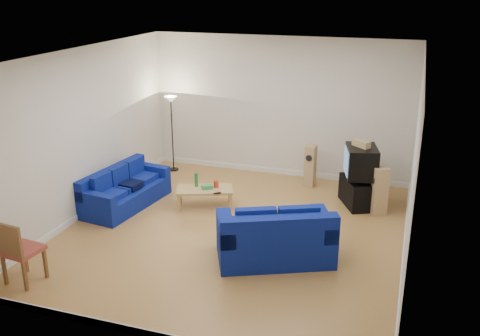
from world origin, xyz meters
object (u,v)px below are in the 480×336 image
(coffee_table, at_px, (205,191))
(sofa_loveseat, at_px, (275,241))
(tv_stand, at_px, (358,192))
(television, at_px, (361,162))
(sofa_three_seat, at_px, (124,192))

(coffee_table, bearing_deg, sofa_loveseat, -40.87)
(sofa_loveseat, relative_size, tv_stand, 2.32)
(coffee_table, xyz_separation_m, television, (2.93, 1.04, 0.60))
(sofa_three_seat, relative_size, television, 2.33)
(television, bearing_deg, sofa_three_seat, -85.77)
(sofa_three_seat, distance_m, television, 4.80)
(sofa_three_seat, height_order, sofa_loveseat, sofa_loveseat)
(tv_stand, bearing_deg, sofa_three_seat, -97.67)
(tv_stand, height_order, television, television)
(sofa_three_seat, bearing_deg, tv_stand, 116.10)
(coffee_table, distance_m, tv_stand, 3.10)
(tv_stand, bearing_deg, coffee_table, -95.80)
(sofa_loveseat, distance_m, tv_stand, 2.90)
(sofa_three_seat, height_order, coffee_table, sofa_three_seat)
(sofa_loveseat, height_order, television, television)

